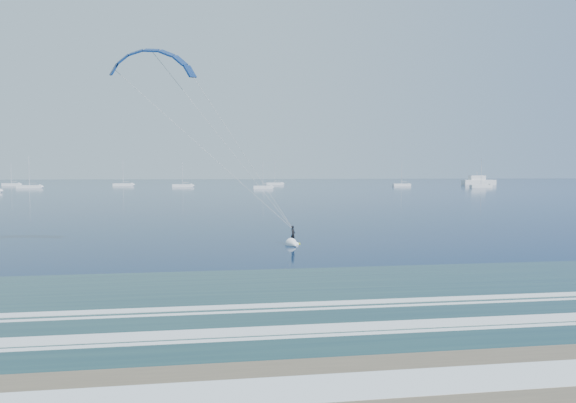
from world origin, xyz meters
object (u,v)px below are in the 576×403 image
(kitesurfer_rig, at_px, (229,148))
(motor_yacht, at_px, (478,181))
(sailboat_4, at_px, (275,184))
(sailboat_1, at_px, (29,186))
(sailboat_3, at_px, (263,187))
(sailboat_8, at_px, (183,185))
(sailboat_2, at_px, (123,184))
(sailboat_6, at_px, (481,186))
(sailboat_7, at_px, (11,184))
(sailboat_5, at_px, (402,185))

(kitesurfer_rig, xyz_separation_m, motor_yacht, (133.53, 203.64, -6.78))
(kitesurfer_rig, height_order, sailboat_4, kitesurfer_rig)
(sailboat_4, bearing_deg, sailboat_1, -161.08)
(sailboat_4, bearing_deg, kitesurfer_rig, -97.84)
(sailboat_1, bearing_deg, kitesurfer_rig, -67.10)
(sailboat_1, xyz_separation_m, sailboat_3, (92.83, -21.09, -0.01))
(sailboat_8, bearing_deg, motor_yacht, 7.44)
(kitesurfer_rig, distance_m, sailboat_2, 211.34)
(sailboat_4, height_order, sailboat_6, sailboat_6)
(sailboat_2, xyz_separation_m, sailboat_7, (-52.28, 8.26, -0.01))
(sailboat_4, bearing_deg, sailboat_2, -174.92)
(sailboat_3, bearing_deg, sailboat_1, 167.20)
(sailboat_5, bearing_deg, kitesurfer_rig, -114.80)
(sailboat_2, xyz_separation_m, sailboat_6, (152.88, -49.00, 0.00))
(motor_yacht, bearing_deg, sailboat_6, -117.43)
(sailboat_6, height_order, sailboat_7, sailboat_6)
(kitesurfer_rig, height_order, sailboat_1, kitesurfer_rig)
(sailboat_1, height_order, sailboat_3, sailboat_1)
(sailboat_8, bearing_deg, sailboat_2, 142.03)
(kitesurfer_rig, distance_m, sailboat_7, 235.37)
(sailboat_5, relative_size, sailboat_7, 1.03)
(sailboat_1, bearing_deg, sailboat_2, 42.70)
(sailboat_8, bearing_deg, sailboat_6, -12.08)
(motor_yacht, distance_m, sailboat_1, 210.12)
(sailboat_6, distance_m, sailboat_7, 213.01)
(kitesurfer_rig, bearing_deg, sailboat_1, 112.90)
(sailboat_2, bearing_deg, sailboat_3, -39.52)
(motor_yacht, relative_size, sailboat_2, 1.37)
(kitesurfer_rig, distance_m, sailboat_5, 201.43)
(sailboat_4, bearing_deg, motor_yacht, -5.23)
(motor_yacht, distance_m, sailboat_5, 53.39)
(sailboat_6, bearing_deg, sailboat_2, 162.23)
(sailboat_2, relative_size, sailboat_6, 1.00)
(kitesurfer_rig, bearing_deg, sailboat_6, 55.18)
(sailboat_1, distance_m, sailboat_7, 42.81)
(kitesurfer_rig, xyz_separation_m, sailboat_2, (-43.18, 206.73, -7.94))
(motor_yacht, height_order, sailboat_6, sailboat_6)
(sailboat_1, distance_m, sailboat_8, 60.88)
(motor_yacht, height_order, sailboat_2, sailboat_2)
(kitesurfer_rig, bearing_deg, sailboat_4, 82.16)
(kitesurfer_rig, xyz_separation_m, sailboat_7, (-95.47, 214.99, -7.95))
(sailboat_1, height_order, sailboat_6, sailboat_1)
(sailboat_6, xyz_separation_m, sailboat_7, (-205.17, 57.26, -0.01))
(sailboat_7, bearing_deg, sailboat_1, -61.34)
(sailboat_6, bearing_deg, sailboat_5, 135.33)
(sailboat_1, xyz_separation_m, sailboat_4, (104.30, 35.76, -0.01))
(sailboat_2, height_order, sailboat_4, sailboat_2)
(sailboat_1, xyz_separation_m, sailboat_8, (60.49, 6.88, -0.02))
(sailboat_2, bearing_deg, sailboat_6, -17.77)
(sailboat_7, bearing_deg, sailboat_5, -10.17)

